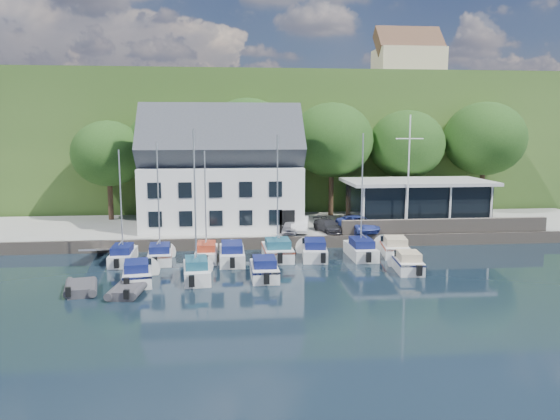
# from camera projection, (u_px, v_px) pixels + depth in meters

# --- Properties ---
(ground) EXTENTS (180.00, 180.00, 0.00)m
(ground) POSITION_uv_depth(u_px,v_px,m) (333.00, 286.00, 34.43)
(ground) COLOR black
(ground) RESTS_ON ground
(quay) EXTENTS (60.00, 13.00, 1.00)m
(quay) POSITION_uv_depth(u_px,v_px,m) (297.00, 228.00, 51.57)
(quay) COLOR #989892
(quay) RESTS_ON ground
(quay_face) EXTENTS (60.00, 0.30, 1.00)m
(quay_face) POSITION_uv_depth(u_px,v_px,m) (307.00, 242.00, 45.17)
(quay_face) COLOR #6E6358
(quay_face) RESTS_ON ground
(hillside) EXTENTS (160.00, 75.00, 16.00)m
(hillside) POSITION_uv_depth(u_px,v_px,m) (263.00, 139.00, 94.22)
(hillside) COLOR #2D4A1B
(hillside) RESTS_ON ground
(field_patch) EXTENTS (50.00, 30.00, 0.30)m
(field_patch) POSITION_uv_depth(u_px,v_px,m) (302.00, 94.00, 101.68)
(field_patch) COLOR #566030
(field_patch) RESTS_ON hillside
(farmhouse) EXTENTS (10.40, 7.00, 8.20)m
(farmhouse) POSITION_uv_depth(u_px,v_px,m) (408.00, 62.00, 84.80)
(farmhouse) COLOR beige
(farmhouse) RESTS_ON hillside
(harbor_building) EXTENTS (14.40, 8.20, 8.70)m
(harbor_building) POSITION_uv_depth(u_px,v_px,m) (222.00, 179.00, 49.15)
(harbor_building) COLOR white
(harbor_building) RESTS_ON quay
(club_pavilion) EXTENTS (13.20, 7.20, 4.10)m
(club_pavilion) POSITION_uv_depth(u_px,v_px,m) (416.00, 202.00, 50.82)
(club_pavilion) COLOR black
(club_pavilion) RESTS_ON quay
(seawall) EXTENTS (18.00, 0.50, 1.20)m
(seawall) POSITION_uv_depth(u_px,v_px,m) (445.00, 226.00, 46.61)
(seawall) COLOR #6E6358
(seawall) RESTS_ON quay
(gangway) EXTENTS (1.20, 6.00, 1.40)m
(gangway) POSITION_uv_depth(u_px,v_px,m) (97.00, 259.00, 41.62)
(gangway) COLOR silver
(gangway) RESTS_ON ground
(car_silver) EXTENTS (1.83, 3.36, 1.08)m
(car_silver) POSITION_uv_depth(u_px,v_px,m) (290.00, 227.00, 46.35)
(car_silver) COLOR #B5B4B9
(car_silver) RESTS_ON quay
(car_white) EXTENTS (2.07, 4.15, 1.31)m
(car_white) POSITION_uv_depth(u_px,v_px,m) (300.00, 224.00, 47.06)
(car_white) COLOR silver
(car_white) RESTS_ON quay
(car_dgrey) EXTENTS (2.47, 4.00, 1.08)m
(car_dgrey) POSITION_uv_depth(u_px,v_px,m) (328.00, 226.00, 47.01)
(car_dgrey) COLOR #2D2D32
(car_dgrey) RESTS_ON quay
(car_blue) EXTENTS (2.77, 4.47, 1.43)m
(car_blue) POSITION_uv_depth(u_px,v_px,m) (358.00, 223.00, 47.08)
(car_blue) COLOR #32439B
(car_blue) RESTS_ON quay
(flagpole) EXTENTS (2.40, 0.20, 9.98)m
(flagpole) POSITION_uv_depth(u_px,v_px,m) (408.00, 174.00, 46.49)
(flagpole) COLOR white
(flagpole) RESTS_ON quay
(tree_0) EXTENTS (7.03, 7.03, 9.61)m
(tree_0) POSITION_uv_depth(u_px,v_px,m) (109.00, 171.00, 52.68)
(tree_0) COLOR black
(tree_0) RESTS_ON quay
(tree_1) EXTENTS (7.86, 7.86, 10.74)m
(tree_1) POSITION_uv_depth(u_px,v_px,m) (167.00, 163.00, 54.49)
(tree_1) COLOR black
(tree_1) RESTS_ON quay
(tree_2) EXTENTS (8.68, 8.68, 11.86)m
(tree_2) POSITION_uv_depth(u_px,v_px,m) (248.00, 157.00, 54.91)
(tree_2) COLOR black
(tree_2) RESTS_ON quay
(tree_3) EXTENTS (8.36, 8.36, 11.43)m
(tree_3) POSITION_uv_depth(u_px,v_px,m) (332.00, 159.00, 55.29)
(tree_3) COLOR black
(tree_3) RESTS_ON quay
(tree_4) EXTENTS (7.84, 7.84, 10.71)m
(tree_4) POSITION_uv_depth(u_px,v_px,m) (406.00, 162.00, 56.57)
(tree_4) COLOR black
(tree_4) RESTS_ON quay
(tree_5) EXTENTS (8.48, 8.48, 11.59)m
(tree_5) POSITION_uv_depth(u_px,v_px,m) (484.00, 158.00, 57.27)
(tree_5) COLOR black
(tree_5) RESTS_ON quay
(boat_r1_0) EXTENTS (1.86, 6.17, 8.19)m
(boat_r1_0) POSITION_uv_depth(u_px,v_px,m) (121.00, 208.00, 39.86)
(boat_r1_0) COLOR silver
(boat_r1_0) RESTS_ON ground
(boat_r1_1) EXTENTS (2.26, 5.34, 8.47)m
(boat_r1_1) POSITION_uv_depth(u_px,v_px,m) (159.00, 206.00, 39.93)
(boat_r1_1) COLOR silver
(boat_r1_1) RESTS_ON ground
(boat_r1_2) EXTENTS (1.82, 5.91, 8.29)m
(boat_r1_2) POSITION_uv_depth(u_px,v_px,m) (206.00, 206.00, 40.68)
(boat_r1_2) COLOR silver
(boat_r1_2) RESTS_ON ground
(boat_r1_3) EXTENTS (2.00, 6.79, 1.50)m
(boat_r1_3) POSITION_uv_depth(u_px,v_px,m) (232.00, 252.00, 40.59)
(boat_r1_3) COLOR silver
(boat_r1_3) RESTS_ON ground
(boat_r1_4) EXTENTS (2.41, 5.85, 9.55)m
(boat_r1_4) POSITION_uv_depth(u_px,v_px,m) (277.00, 197.00, 40.89)
(boat_r1_4) COLOR silver
(boat_r1_4) RESTS_ON ground
(boat_r1_5) EXTENTS (2.68, 6.29, 1.48)m
(boat_r1_5) POSITION_uv_depth(u_px,v_px,m) (314.00, 248.00, 41.74)
(boat_r1_5) COLOR silver
(boat_r1_5) RESTS_ON ground
(boat_r1_6) EXTENTS (1.98, 6.32, 9.19)m
(boat_r1_6) POSITION_uv_depth(u_px,v_px,m) (362.00, 198.00, 41.42)
(boat_r1_6) COLOR silver
(boat_r1_6) RESTS_ON ground
(boat_r1_7) EXTENTS (2.84, 5.77, 1.48)m
(boat_r1_7) POSITION_uv_depth(u_px,v_px,m) (394.00, 246.00, 42.67)
(boat_r1_7) COLOR silver
(boat_r1_7) RESTS_ON ground
(boat_r2_0) EXTENTS (2.72, 5.85, 1.44)m
(boat_r2_0) POSITION_uv_depth(u_px,v_px,m) (137.00, 271.00, 35.17)
(boat_r2_0) COLOR silver
(boat_r2_0) RESTS_ON ground
(boat_r2_1) EXTENTS (2.31, 6.18, 9.11)m
(boat_r2_1) POSITION_uv_depth(u_px,v_px,m) (195.00, 211.00, 35.22)
(boat_r2_1) COLOR silver
(boat_r2_1) RESTS_ON ground
(boat_r2_2) EXTENTS (1.91, 5.49, 1.44)m
(boat_r2_2) POSITION_uv_depth(u_px,v_px,m) (264.00, 267.00, 36.20)
(boat_r2_2) COLOR silver
(boat_r2_2) RESTS_ON ground
(boat_r2_4) EXTENTS (2.28, 4.94, 1.43)m
(boat_r2_4) POSITION_uv_depth(u_px,v_px,m) (408.00, 261.00, 37.84)
(boat_r2_4) COLOR silver
(boat_r2_4) RESTS_ON ground
(dinghy_0) EXTENTS (2.63, 3.64, 0.77)m
(dinghy_0) POSITION_uv_depth(u_px,v_px,m) (81.00, 286.00, 33.06)
(dinghy_0) COLOR #353439
(dinghy_0) RESTS_ON ground
(dinghy_1) EXTENTS (2.32, 3.43, 0.75)m
(dinghy_1) POSITION_uv_depth(u_px,v_px,m) (128.00, 289.00, 32.57)
(dinghy_1) COLOR #353439
(dinghy_1) RESTS_ON ground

